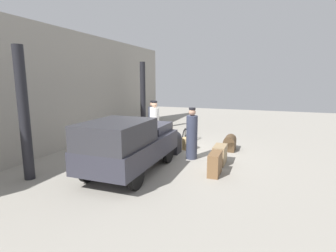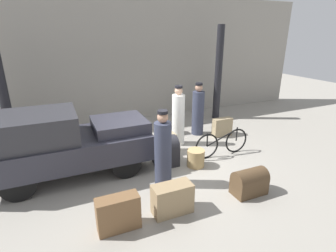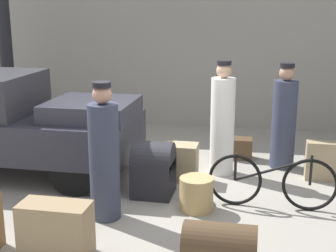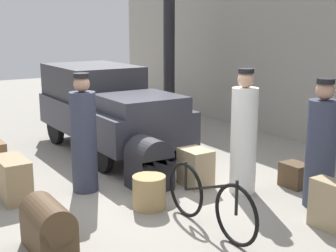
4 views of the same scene
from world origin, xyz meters
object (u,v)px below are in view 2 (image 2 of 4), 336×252
at_px(porter_carrying_trunk, 163,152).
at_px(suitcase_small_leather, 118,213).
at_px(trunk_large_brown, 166,143).
at_px(porter_with_bicycle, 178,118).
at_px(suitcase_tan_flat, 175,128).
at_px(wicker_basket, 196,158).
at_px(trunk_barrel_dark, 249,182).
at_px(trunk_wicker_pale, 172,199).
at_px(truck, 63,141).
at_px(conductor_in_dark_uniform, 198,111).
at_px(suitcase_black_upright, 166,151).
at_px(trunk_umber_medium, 222,127).
at_px(bicycle, 222,143).

xyz_separation_m(porter_carrying_trunk, suitcase_small_leather, (-1.25, -1.01, -0.47)).
bearing_deg(trunk_large_brown, porter_with_bicycle, 36.38).
bearing_deg(suitcase_tan_flat, wicker_basket, -101.77).
distance_m(trunk_barrel_dark, trunk_wicker_pale, 1.74).
distance_m(porter_carrying_trunk, porter_with_bicycle, 2.29).
distance_m(truck, porter_carrying_trunk, 2.34).
distance_m(conductor_in_dark_uniform, suitcase_tan_flat, 0.97).
bearing_deg(trunk_barrel_dark, suitcase_tan_flat, 89.40).
bearing_deg(suitcase_black_upright, porter_carrying_trunk, -116.80).
xyz_separation_m(conductor_in_dark_uniform, trunk_barrel_dark, (-0.73, -3.46, -0.51)).
xyz_separation_m(truck, wicker_basket, (3.03, -0.85, -0.65)).
xyz_separation_m(porter_carrying_trunk, suitcase_tan_flat, (1.55, 2.70, -0.61)).
bearing_deg(porter_carrying_trunk, trunk_large_brown, 64.25).
distance_m(trunk_umber_medium, suitcase_small_leather, 5.08).
bearing_deg(porter_carrying_trunk, suitcase_black_upright, 63.20).
height_order(porter_carrying_trunk, trunk_wicker_pale, porter_carrying_trunk).
bearing_deg(bicycle, suitcase_small_leather, -152.54).
distance_m(trunk_large_brown, suitcase_small_leather, 3.17).
distance_m(bicycle, trunk_umber_medium, 1.49).
distance_m(trunk_umber_medium, suitcase_tan_flat, 1.56).
bearing_deg(porter_carrying_trunk, trunk_barrel_dark, -35.25).
xyz_separation_m(porter_with_bicycle, trunk_wicker_pale, (-1.51, -2.88, -0.53)).
xyz_separation_m(porter_with_bicycle, trunk_barrel_dark, (0.23, -2.97, -0.55)).
bearing_deg(trunk_barrel_dark, trunk_large_brown, 107.48).
height_order(porter_carrying_trunk, trunk_umber_medium, porter_carrying_trunk).
height_order(suitcase_small_leather, trunk_wicker_pale, suitcase_small_leather).
distance_m(bicycle, suitcase_black_upright, 1.62).
height_order(porter_with_bicycle, trunk_umber_medium, porter_with_bicycle).
relative_size(truck, bicycle, 2.16).
bearing_deg(porter_with_bicycle, wicker_basket, -97.89).
xyz_separation_m(truck, bicycle, (3.99, -0.60, -0.51)).
bearing_deg(truck, trunk_umber_medium, 7.25).
distance_m(porter_carrying_trunk, trunk_umber_medium, 3.51).
xyz_separation_m(porter_with_bicycle, trunk_large_brown, (-0.57, -0.42, -0.54)).
relative_size(wicker_basket, trunk_barrel_dark, 0.62).
height_order(bicycle, suitcase_small_leather, bicycle).
bearing_deg(porter_with_bicycle, suitcase_small_leather, -131.08).
xyz_separation_m(trunk_barrel_dark, suitcase_black_upright, (-1.09, 1.91, 0.10)).
xyz_separation_m(trunk_large_brown, suitcase_small_leather, (-1.97, -2.49, 0.03)).
xyz_separation_m(bicycle, trunk_barrel_dark, (-0.53, -1.77, -0.09)).
bearing_deg(bicycle, suitcase_black_upright, 175.09).
distance_m(wicker_basket, porter_with_bicycle, 1.59).
distance_m(porter_with_bicycle, trunk_wicker_pale, 3.29).
relative_size(trunk_large_brown, suitcase_black_upright, 0.73).
relative_size(porter_carrying_trunk, porter_with_bicycle, 0.96).
bearing_deg(truck, porter_with_bicycle, 10.52).
bearing_deg(suitcase_tan_flat, conductor_in_dark_uniform, -24.55).
bearing_deg(porter_carrying_trunk, suitcase_tan_flat, 60.10).
bearing_deg(trunk_umber_medium, trunk_wicker_pale, -137.14).
height_order(porter_with_bicycle, conductor_in_dark_uniform, porter_with_bicycle).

